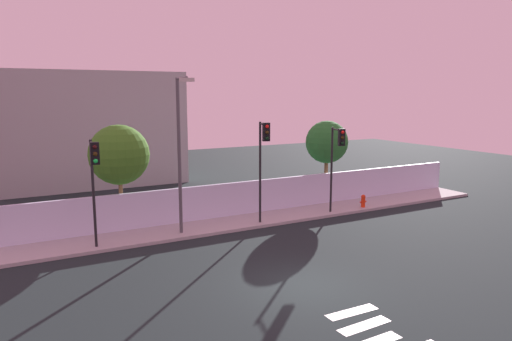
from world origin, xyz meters
The scene contains 12 objects.
ground_plane centered at (0.00, 0.00, 0.00)m, with size 80.00×80.00×0.00m, color black.
sidewalk centered at (0.00, 8.20, 0.07)m, with size 36.00×2.40×0.15m, color #A8A8A8.
perimeter_wall centered at (0.00, 9.49, 1.05)m, with size 36.00×0.18×1.80m, color silver.
crosswalk_marking centered at (0.23, -4.10, 0.00)m, with size 3.40×3.89×0.01m.
traffic_light_left centered at (6.89, 6.93, 3.61)m, with size 0.53×1.40×4.75m.
traffic_light_center centered at (-5.67, 6.89, 3.56)m, with size 0.35×1.47×4.67m.
traffic_light_right centered at (2.45, 7.12, 3.88)m, with size 0.37×1.08×5.18m.
street_lamp_curbside centered at (-1.74, 7.46, 4.46)m, with size 0.69×2.25×7.29m.
fire_hydrant centered at (9.37, 7.48, 0.55)m, with size 0.44×0.26×0.74m.
roadside_tree_leftmost centered at (-3.88, 10.38, 3.73)m, with size 2.97×2.97×5.23m.
roadside_tree_midleft centered at (8.83, 10.38, 3.72)m, with size 2.64×2.64×5.06m.
low_building_distant centered at (-2.91, 23.49, 4.13)m, with size 12.76×6.00×8.27m, color #9E9E9E.
Camera 1 is at (-8.96, -13.02, 6.75)m, focal length 33.01 mm.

